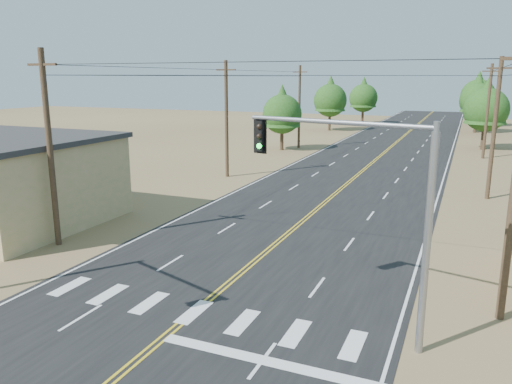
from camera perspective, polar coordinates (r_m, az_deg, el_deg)
The scene contains 13 objects.
road at distance 38.89m, azimuth 9.35°, elevation 0.06°, with size 15.00×200.00×0.02m, color black.
utility_pole_left_near at distance 27.27m, azimuth -22.50°, elevation 4.67°, with size 1.80×0.30×10.00m.
utility_pole_left_mid at distance 43.58m, azimuth -3.39°, elevation 8.39°, with size 1.80×0.30×10.00m.
utility_pole_left_far at distance 62.08m, azimuth 4.97°, elevation 9.74°, with size 1.80×0.30×10.00m.
utility_pole_right_mid at distance 39.07m, azimuth 25.59°, elevation 6.62°, with size 1.80×0.30×10.00m.
utility_pole_right_far at distance 59.00m, azimuth 24.95°, elevation 8.43°, with size 1.80×0.30×10.00m.
signal_mast_right at distance 16.43m, azimuth 12.79°, elevation 0.12°, with size 6.59×1.81×7.37m.
tree_left_near at distance 60.13m, azimuth 3.00°, elevation 9.34°, with size 4.69×4.69×7.81m.
tree_left_mid at distance 83.38m, azimuth 8.49°, elevation 10.70°, with size 5.34×5.34×8.90m.
tree_left_far at distance 96.79m, azimuth 12.19°, elevation 10.78°, with size 5.22×5.22×8.71m.
tree_right_near at distance 66.34m, azimuth 24.85°, elevation 8.98°, with size 5.22×5.22×8.70m.
tree_right_mid at distance 86.50m, azimuth 24.05°, elevation 9.89°, with size 5.46×5.46×9.10m.
tree_right_far at distance 97.85m, azimuth 24.05°, elevation 10.35°, with size 5.84×5.84×9.73m.
Camera 1 is at (8.87, -6.88, 8.61)m, focal length 35.00 mm.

